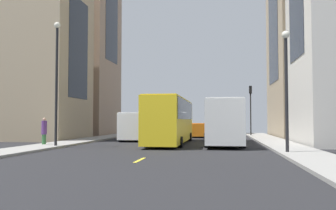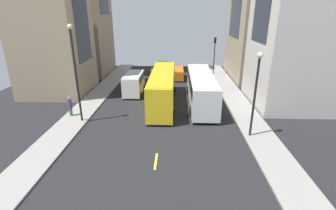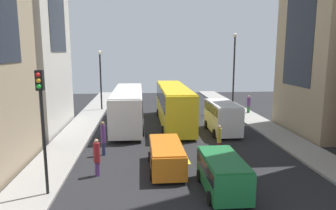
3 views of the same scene
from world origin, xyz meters
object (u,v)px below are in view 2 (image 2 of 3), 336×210
(city_bus_white, at_px, (201,86))
(delivery_van_white, at_px, (134,82))
(pedestrian_waiting_curb, at_px, (205,75))
(car_orange_1, at_px, (177,73))
(pedestrian_walking_far, at_px, (202,71))
(streetcar_yellow, at_px, (163,85))
(pedestrian_crossing_near, at_px, (152,75))
(car_green_0, at_px, (162,68))
(traffic_light_near_corner, at_px, (215,49))
(pedestrian_crossing_mid, at_px, (70,106))

(city_bus_white, height_order, delivery_van_white, city_bus_white)
(delivery_van_white, bearing_deg, pedestrian_waiting_curb, -152.07)
(car_orange_1, bearing_deg, delivery_van_white, 55.27)
(delivery_van_white, relative_size, pedestrian_walking_far, 2.40)
(streetcar_yellow, bearing_deg, pedestrian_crossing_near, -76.98)
(car_orange_1, relative_size, pedestrian_crossing_near, 2.26)
(car_green_0, xyz_separation_m, pedestrian_crossing_near, (1.21, 5.36, 0.07))
(delivery_van_white, relative_size, traffic_light_near_corner, 0.87)
(traffic_light_near_corner, bearing_deg, city_bus_white, 76.78)
(pedestrian_crossing_mid, bearing_deg, traffic_light_near_corner, 111.97)
(car_green_0, relative_size, pedestrian_crossing_mid, 2.10)
(car_green_0, distance_m, traffic_light_near_corner, 8.91)
(city_bus_white, xyz_separation_m, pedestrian_crossing_near, (6.28, -8.70, -0.92))
(streetcar_yellow, distance_m, pedestrian_waiting_curb, 10.06)
(streetcar_yellow, bearing_deg, car_green_0, -86.60)
(car_green_0, height_order, traffic_light_near_corner, traffic_light_near_corner)
(car_orange_1, relative_size, pedestrian_waiting_curb, 1.98)
(delivery_van_white, bearing_deg, streetcar_yellow, 137.62)
(delivery_van_white, bearing_deg, traffic_light_near_corner, -136.56)
(pedestrian_waiting_curb, bearing_deg, pedestrian_crossing_near, -5.99)
(delivery_van_white, distance_m, pedestrian_walking_far, 12.46)
(streetcar_yellow, relative_size, pedestrian_waiting_curb, 5.31)
(pedestrian_crossing_near, height_order, traffic_light_near_corner, traffic_light_near_corner)
(pedestrian_walking_far, relative_size, traffic_light_near_corner, 0.36)
(pedestrian_walking_far, height_order, pedestrian_crossing_mid, pedestrian_walking_far)
(city_bus_white, distance_m, car_orange_1, 11.37)
(pedestrian_waiting_curb, distance_m, traffic_light_near_corner, 6.72)
(city_bus_white, height_order, pedestrian_crossing_near, city_bus_white)
(delivery_van_white, bearing_deg, city_bus_white, 157.98)
(car_orange_1, distance_m, pedestrian_waiting_curb, 4.84)
(pedestrian_crossing_near, xyz_separation_m, pedestrian_waiting_curb, (-7.59, 0.55, 0.15))
(streetcar_yellow, height_order, delivery_van_white, streetcar_yellow)
(streetcar_yellow, distance_m, car_green_0, 14.34)
(car_green_0, bearing_deg, pedestrian_crossing_mid, 66.71)
(pedestrian_waiting_curb, bearing_deg, car_orange_1, -38.12)
(car_green_0, height_order, pedestrian_crossing_mid, pedestrian_crossing_mid)
(city_bus_white, relative_size, car_green_0, 2.90)
(delivery_van_white, xyz_separation_m, pedestrian_crossing_near, (-1.70, -5.47, -0.43))
(car_orange_1, height_order, traffic_light_near_corner, traffic_light_near_corner)
(car_green_0, height_order, pedestrian_waiting_curb, pedestrian_waiting_curb)
(city_bus_white, distance_m, pedestrian_crossing_near, 10.77)
(pedestrian_crossing_near, bearing_deg, pedestrian_waiting_curb, -8.61)
(pedestrian_crossing_near, distance_m, pedestrian_waiting_curb, 7.61)
(delivery_van_white, xyz_separation_m, pedestrian_waiting_curb, (-9.29, -4.93, -0.27))
(streetcar_yellow, xyz_separation_m, pedestrian_waiting_curb, (-5.53, -8.36, -0.89))
(pedestrian_crossing_mid, distance_m, pedestrian_waiting_curb, 18.89)
(streetcar_yellow, height_order, pedestrian_crossing_near, streetcar_yellow)
(pedestrian_crossing_near, distance_m, pedestrian_crossing_mid, 14.56)
(car_orange_1, bearing_deg, pedestrian_walking_far, -171.70)
(delivery_van_white, distance_m, traffic_light_near_corner, 15.71)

